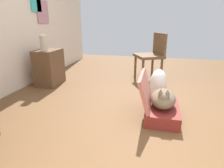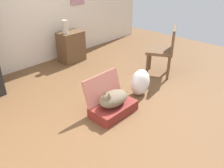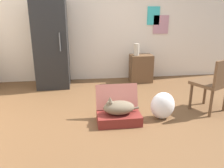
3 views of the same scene
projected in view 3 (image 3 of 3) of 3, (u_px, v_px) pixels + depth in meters
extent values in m
plane|color=brown|center=(119.00, 121.00, 3.36)|extent=(7.68, 7.68, 0.00)
cube|color=beige|center=(103.00, 21.00, 5.09)|extent=(6.40, 0.12, 2.60)
cube|color=#35B1B0|center=(153.00, 16.00, 5.13)|extent=(0.28, 0.02, 0.39)
cube|color=#B47A88|center=(161.00, 25.00, 5.21)|extent=(0.35, 0.02, 0.40)
cube|color=maroon|center=(119.00, 118.00, 3.28)|extent=(0.61, 0.37, 0.14)
cube|color=#B26356|center=(117.00, 97.00, 3.39)|extent=(0.61, 0.14, 0.37)
ellipsoid|color=brown|center=(119.00, 108.00, 3.23)|extent=(0.44, 0.28, 0.19)
sphere|color=brown|center=(110.00, 105.00, 3.20)|extent=(0.13, 0.13, 0.13)
cone|color=brown|center=(111.00, 101.00, 3.15)|extent=(0.06, 0.06, 0.06)
cone|color=brown|center=(110.00, 99.00, 3.21)|extent=(0.06, 0.06, 0.06)
cylinder|color=brown|center=(132.00, 109.00, 3.31)|extent=(0.20, 0.03, 0.07)
ellipsoid|color=white|center=(163.00, 106.00, 3.37)|extent=(0.36, 0.24, 0.41)
cube|color=black|center=(52.00, 44.00, 4.65)|extent=(0.65, 0.61, 1.75)
cylinder|color=#4C4C4C|center=(60.00, 42.00, 4.34)|extent=(0.02, 0.02, 0.35)
cube|color=brown|center=(141.00, 68.00, 5.11)|extent=(0.48, 0.34, 0.60)
cylinder|color=#B7AD99|center=(137.00, 50.00, 4.94)|extent=(0.11, 0.11, 0.25)
cylinder|color=brown|center=(205.00, 92.00, 3.91)|extent=(0.04, 0.04, 0.43)
cylinder|color=brown|center=(191.00, 97.00, 3.71)|extent=(0.04, 0.04, 0.43)
cylinder|color=brown|center=(211.00, 104.00, 3.43)|extent=(0.04, 0.04, 0.43)
cube|color=brown|center=(210.00, 83.00, 3.60)|extent=(0.63, 0.62, 0.05)
cube|color=brown|center=(224.00, 73.00, 3.37)|extent=(0.42, 0.24, 0.38)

